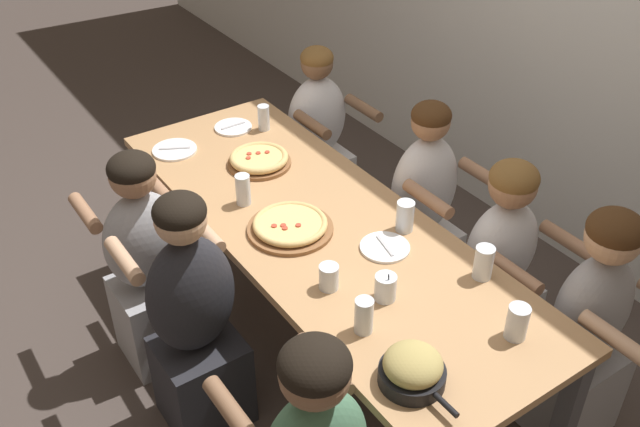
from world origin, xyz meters
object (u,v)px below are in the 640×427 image
object	(u,v)px
drinking_glass_d	(364,317)
drinking_glass_g	(517,324)
diner_far_left	(317,145)
diner_near_midleft	(149,269)
drinking_glass_a	(483,264)
diner_far_right	(585,335)
empty_plate_b	(233,127)
diner_far_midright	(497,275)
pizza_board_second	(259,160)
drinking_glass_c	(329,277)
drinking_glass_b	(264,119)
skillet_bowl	(413,369)
drinking_glass_e	(405,218)
diner_far_center	(422,217)
cocktail_glass_blue	(385,288)
diner_near_center	(195,325)
drinking_glass_f	(243,191)
empty_plate_c	(385,247)
empty_plate_a	(175,150)

from	to	relation	value
drinking_glass_d	drinking_glass_g	bearing A→B (deg)	52.49
diner_far_left	diner_near_midleft	xyz separation A→B (m)	(0.52, -1.27, 0.02)
drinking_glass_a	diner_far_right	size ratio (longest dim) A/B	0.12
empty_plate_b	diner_far_midright	distance (m)	1.55
pizza_board_second	drinking_glass_a	xyz separation A→B (m)	(1.21, 0.29, 0.03)
drinking_glass_c	diner_far_right	distance (m)	1.07
drinking_glass_b	diner_far_midright	world-z (taller)	diner_far_midright
skillet_bowl	drinking_glass_b	world-z (taller)	same
drinking_glass_b	drinking_glass_d	size ratio (longest dim) A/B	0.96
drinking_glass_b	diner_far_left	distance (m)	0.53
pizza_board_second	drinking_glass_e	distance (m)	0.84
skillet_bowl	diner_far_right	distance (m)	0.94
diner_far_center	cocktail_glass_blue	bearing A→B (deg)	38.90
skillet_bowl	diner_near_center	xyz separation A→B (m)	(-0.86, -0.38, -0.29)
drinking_glass_f	diner_near_midleft	world-z (taller)	diner_near_midleft
drinking_glass_g	diner_far_midright	xyz separation A→B (m)	(-0.47, 0.45, -0.32)
empty_plate_c	diner_far_center	world-z (taller)	diner_far_center
empty_plate_b	cocktail_glass_blue	distance (m)	1.50
empty_plate_b	drinking_glass_b	xyz separation A→B (m)	(0.10, 0.13, 0.05)
drinking_glass_b	pizza_board_second	bearing A→B (deg)	-34.55
diner_far_left	drinking_glass_b	bearing A→B (deg)	13.47
empty_plate_c	drinking_glass_c	bearing A→B (deg)	-78.39
drinking_glass_f	drinking_glass_g	distance (m)	1.31
empty_plate_b	diner_far_center	xyz separation A→B (m)	(0.92, 0.53, -0.25)
drinking_glass_g	drinking_glass_c	bearing A→B (deg)	-146.15
drinking_glass_b	drinking_glass_d	bearing A→B (deg)	-17.69
cocktail_glass_blue	drinking_glass_d	distance (m)	0.19
empty_plate_a	drinking_glass_c	xyz separation A→B (m)	(1.28, 0.04, 0.05)
diner_far_left	drinking_glass_g	bearing A→B (deg)	76.54
drinking_glass_b	drinking_glass_a	bearing A→B (deg)	3.25
diner_far_center	diner_far_left	world-z (taller)	diner_far_center
drinking_glass_a	diner_far_center	xyz separation A→B (m)	(-0.68, 0.32, -0.31)
empty_plate_a	diner_far_center	distance (m)	1.27
empty_plate_b	drinking_glass_g	distance (m)	1.90
empty_plate_a	diner_far_midright	world-z (taller)	diner_far_midright
drinking_glass_b	diner_near_midleft	distance (m)	1.01
empty_plate_b	empty_plate_c	distance (m)	1.25
empty_plate_c	drinking_glass_g	distance (m)	0.65
drinking_glass_c	drinking_glass_g	bearing A→B (deg)	33.85
drinking_glass_e	diner_far_center	bearing A→B (deg)	127.01
skillet_bowl	diner_far_right	world-z (taller)	diner_far_right
cocktail_glass_blue	diner_far_midright	size ratio (longest dim) A/B	0.12
pizza_board_second	cocktail_glass_blue	distance (m)	1.10
diner_far_right	drinking_glass_c	bearing A→B (deg)	-34.91
empty_plate_b	drinking_glass_c	xyz separation A→B (m)	(1.32, -0.31, 0.05)
drinking_glass_e	diner_far_right	size ratio (longest dim) A/B	0.12
drinking_glass_e	diner_far_left	xyz separation A→B (m)	(-1.19, 0.37, -0.33)
empty_plate_b	diner_far_center	distance (m)	1.09
pizza_board_second	diner_far_midright	distance (m)	1.23
drinking_glass_a	drinking_glass_f	xyz separation A→B (m)	(-0.96, -0.51, 0.00)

